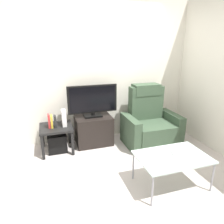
% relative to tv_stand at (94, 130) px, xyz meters
% --- Properties ---
extents(ground_plane, '(6.40, 6.40, 0.00)m').
position_rel_tv_stand_xyz_m(ground_plane, '(0.12, -0.83, -0.27)').
color(ground_plane, '#BCB2AD').
extents(wall_back, '(6.40, 0.06, 2.60)m').
position_rel_tv_stand_xyz_m(wall_back, '(0.12, 0.30, 1.03)').
color(wall_back, silver).
rests_on(wall_back, ground).
extents(wall_side, '(0.06, 4.48, 2.60)m').
position_rel_tv_stand_xyz_m(wall_side, '(2.00, -0.83, 1.03)').
color(wall_side, silver).
rests_on(wall_side, ground).
extents(tv_stand, '(0.65, 0.47, 0.53)m').
position_rel_tv_stand_xyz_m(tv_stand, '(0.00, 0.00, 0.00)').
color(tv_stand, black).
rests_on(tv_stand, ground).
extents(television, '(0.89, 0.20, 0.58)m').
position_rel_tv_stand_xyz_m(television, '(0.00, 0.02, 0.57)').
color(television, black).
rests_on(television, tv_stand).
extents(recliner_armchair, '(0.98, 0.78, 1.08)m').
position_rel_tv_stand_xyz_m(recliner_armchair, '(1.01, -0.27, 0.11)').
color(recliner_armchair, '#384C38').
rests_on(recliner_armchair, ground).
extents(side_table, '(0.54, 0.54, 0.46)m').
position_rel_tv_stand_xyz_m(side_table, '(-0.67, -0.08, 0.12)').
color(side_table, black).
rests_on(side_table, ground).
extents(subwoofer_box, '(0.31, 0.31, 0.31)m').
position_rel_tv_stand_xyz_m(subwoofer_box, '(-0.67, -0.08, -0.11)').
color(subwoofer_box, black).
rests_on(subwoofer_box, ground).
extents(book_leftmost, '(0.03, 0.11, 0.23)m').
position_rel_tv_stand_xyz_m(book_leftmost, '(-0.77, -0.10, 0.31)').
color(book_leftmost, red).
rests_on(book_leftmost, side_table).
extents(book_middle, '(0.03, 0.14, 0.21)m').
position_rel_tv_stand_xyz_m(book_middle, '(-0.73, -0.10, 0.30)').
color(book_middle, gold).
rests_on(book_middle, side_table).
extents(book_rightmost, '(0.04, 0.10, 0.20)m').
position_rel_tv_stand_xyz_m(book_rightmost, '(-0.68, -0.10, 0.29)').
color(book_rightmost, '#262626').
rests_on(book_rightmost, side_table).
extents(game_console, '(0.07, 0.20, 0.27)m').
position_rel_tv_stand_xyz_m(game_console, '(-0.53, -0.07, 0.32)').
color(game_console, white).
rests_on(game_console, side_table).
extents(coffee_table, '(0.90, 0.60, 0.43)m').
position_rel_tv_stand_xyz_m(coffee_table, '(0.69, -1.50, 0.13)').
color(coffee_table, '#B2C6C1').
rests_on(coffee_table, ground).
extents(cell_phone, '(0.11, 0.16, 0.01)m').
position_rel_tv_stand_xyz_m(cell_phone, '(0.75, -1.44, 0.17)').
color(cell_phone, '#B7B7BC').
rests_on(cell_phone, coffee_table).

